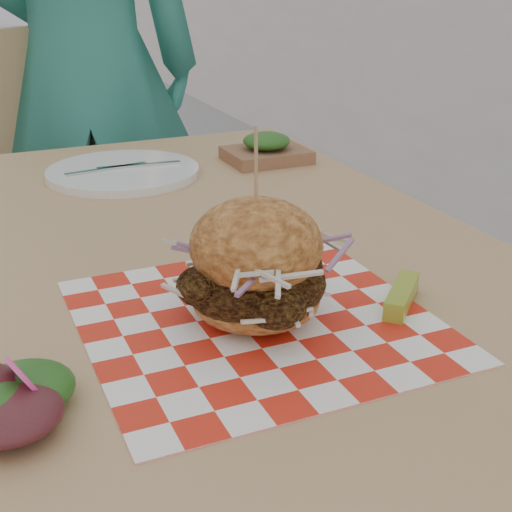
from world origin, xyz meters
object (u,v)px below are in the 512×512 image
at_px(patio_chair, 57,186).
at_px(patio_table, 188,294).
at_px(sandwich, 256,269).
at_px(diner, 84,67).

bearing_deg(patio_chair, patio_table, -106.74).
relative_size(patio_chair, sandwich, 4.55).
distance_m(diner, sandwich, 1.29).
bearing_deg(patio_table, sandwich, -90.86).
bearing_deg(diner, patio_table, 98.13).
bearing_deg(patio_chair, sandwich, -107.26).
height_order(diner, patio_table, diner).
bearing_deg(patio_table, diner, 85.95).
bearing_deg(diner, sandwich, 98.74).
relative_size(diner, patio_chair, 1.79).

